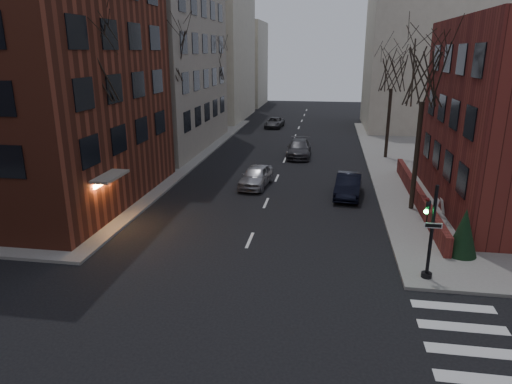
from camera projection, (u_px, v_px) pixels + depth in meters
building_left_brick at (5, 54)px, 27.02m from camera, size 15.00×15.00×18.00m
low_wall_right at (417, 196)px, 28.10m from camera, size 0.35×16.00×1.00m
building_distant_la at (196, 52)px, 63.26m from camera, size 14.00×16.00×18.00m
building_distant_ra at (428, 61)px, 54.31m from camera, size 14.00×14.00×16.00m
building_distant_lb at (235, 64)px, 79.58m from camera, size 10.00×12.00×14.00m
traffic_signal at (429, 238)px, 18.50m from camera, size 0.76×0.44×4.00m
tree_left_a at (90, 65)px, 23.80m from camera, size 4.18×4.18×10.26m
tree_left_b at (168, 55)px, 34.99m from camera, size 4.40×4.40×10.80m
tree_left_c at (213, 62)px, 48.46m from camera, size 3.96×3.96×9.72m
tree_right_a at (425, 73)px, 25.05m from camera, size 3.96×3.96×9.72m
tree_right_b at (393, 71)px, 38.39m from camera, size 3.74×3.74×9.18m
streetlamp_near at (160, 123)px, 32.51m from camera, size 0.36×0.36×6.28m
streetlamp_far at (223, 97)px, 51.38m from camera, size 0.36×0.36×6.28m
parked_sedan at (348, 186)px, 29.85m from camera, size 2.03×4.66×1.49m
car_lane_silver at (256, 176)px, 32.09m from camera, size 2.24×4.56×1.50m
car_lane_gray at (299, 149)px, 41.20m from camera, size 2.17×5.18×1.49m
car_lane_far at (274, 123)px, 57.13m from camera, size 2.32×4.50×1.21m
sandwich_board at (439, 206)px, 26.33m from camera, size 0.43×0.59×0.90m
evergreen_shrub at (464, 232)px, 20.76m from camera, size 1.55×1.55×2.25m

